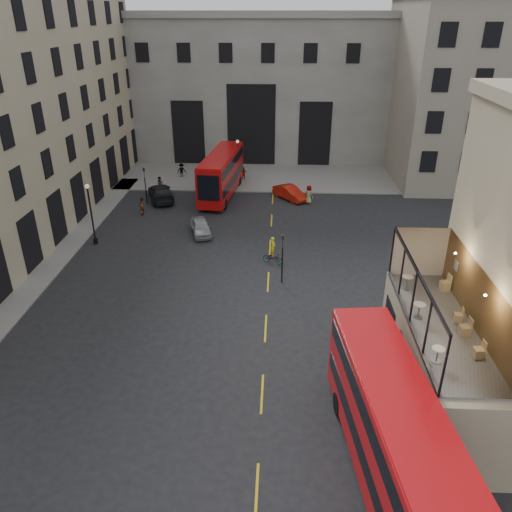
{
  "coord_description": "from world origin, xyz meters",
  "views": [
    {
      "loc": [
        -1.34,
        -20.22,
        18.06
      ],
      "look_at": [
        -2.82,
        10.2,
        3.0
      ],
      "focal_mm": 35.0,
      "sensor_mm": 36.0,
      "label": 1
    }
  ],
  "objects_px": {
    "pedestrian_e": "(142,207)",
    "street_lamp_a": "(92,218)",
    "traffic_light_far": "(145,181)",
    "cafe_chair_d": "(445,285)",
    "street_lamp_b": "(238,166)",
    "cafe_table_near": "(438,353)",
    "car_b": "(290,193)",
    "pedestrian_c": "(244,174)",
    "cafe_chair_a": "(479,352)",
    "bus_far": "(222,172)",
    "cafe_chair_b": "(465,330)",
    "bicycle": "(273,258)",
    "car_c": "(161,193)",
    "traffic_light_near": "(282,253)",
    "car_a": "(201,227)",
    "cafe_table_far": "(407,281)",
    "cafe_chair_c": "(458,317)",
    "pedestrian_a": "(160,185)",
    "cafe_table_mid": "(419,309)",
    "cyclist": "(273,247)",
    "pedestrian_d": "(309,195)",
    "pedestrian_b": "(182,171)",
    "bus_near": "(392,429)"
  },
  "relations": [
    {
      "from": "cafe_table_mid",
      "to": "cyclist",
      "type": "bearing_deg",
      "value": 114.81
    },
    {
      "from": "pedestrian_a",
      "to": "cafe_table_mid",
      "type": "distance_m",
      "value": 37.16
    },
    {
      "from": "traffic_light_far",
      "to": "bus_near",
      "type": "bearing_deg",
      "value": -60.6
    },
    {
      "from": "car_a",
      "to": "cafe_chair_b",
      "type": "xyz_separation_m",
      "value": [
        15.59,
        -21.24,
        4.21
      ]
    },
    {
      "from": "cafe_chair_b",
      "to": "car_b",
      "type": "bearing_deg",
      "value": 103.66
    },
    {
      "from": "street_lamp_b",
      "to": "cyclist",
      "type": "height_order",
      "value": "street_lamp_b"
    },
    {
      "from": "bicycle",
      "to": "pedestrian_b",
      "type": "xyz_separation_m",
      "value": [
        -11.27,
        21.87,
        0.45
      ]
    },
    {
      "from": "pedestrian_c",
      "to": "bus_near",
      "type": "bearing_deg",
      "value": 70.12
    },
    {
      "from": "traffic_light_near",
      "to": "cafe_table_near",
      "type": "xyz_separation_m",
      "value": [
        6.52,
        -14.81,
        2.63
      ]
    },
    {
      "from": "car_c",
      "to": "pedestrian_d",
      "type": "distance_m",
      "value": 15.53
    },
    {
      "from": "street_lamp_a",
      "to": "pedestrian_c",
      "type": "relative_size",
      "value": 3.48
    },
    {
      "from": "pedestrian_d",
      "to": "cafe_table_near",
      "type": "bearing_deg",
      "value": 133.91
    },
    {
      "from": "traffic_light_near",
      "to": "bicycle",
      "type": "height_order",
      "value": "traffic_light_near"
    },
    {
      "from": "cafe_chair_a",
      "to": "pedestrian_b",
      "type": "bearing_deg",
      "value": 117.36
    },
    {
      "from": "traffic_light_near",
      "to": "pedestrian_a",
      "type": "relative_size",
      "value": 2.19
    },
    {
      "from": "car_b",
      "to": "cafe_table_far",
      "type": "distance_m",
      "value": 27.68
    },
    {
      "from": "traffic_light_far",
      "to": "cafe_chair_c",
      "type": "distance_m",
      "value": 35.64
    },
    {
      "from": "pedestrian_b",
      "to": "cyclist",
      "type": "bearing_deg",
      "value": -90.06
    },
    {
      "from": "pedestrian_c",
      "to": "cafe_table_far",
      "type": "relative_size",
      "value": 2.02
    },
    {
      "from": "pedestrian_c",
      "to": "cafe_chair_d",
      "type": "distance_m",
      "value": 35.91
    },
    {
      "from": "street_lamp_b",
      "to": "bicycle",
      "type": "relative_size",
      "value": 3.28
    },
    {
      "from": "traffic_light_far",
      "to": "car_a",
      "type": "height_order",
      "value": "traffic_light_far"
    },
    {
      "from": "car_b",
      "to": "traffic_light_far",
      "type": "bearing_deg",
      "value": 148.62
    },
    {
      "from": "cafe_table_far",
      "to": "bicycle",
      "type": "bearing_deg",
      "value": 122.01
    },
    {
      "from": "car_a",
      "to": "cafe_table_near",
      "type": "relative_size",
      "value": 5.64
    },
    {
      "from": "car_b",
      "to": "pedestrian_a",
      "type": "xyz_separation_m",
      "value": [
        -14.21,
        1.57,
        0.17
      ]
    },
    {
      "from": "street_lamp_b",
      "to": "cafe_table_near",
      "type": "distance_m",
      "value": 38.66
    },
    {
      "from": "traffic_light_far",
      "to": "cafe_chair_d",
      "type": "xyz_separation_m",
      "value": [
        22.63,
        -24.62,
        2.45
      ]
    },
    {
      "from": "car_b",
      "to": "cyclist",
      "type": "bearing_deg",
      "value": -135.94
    },
    {
      "from": "pedestrian_c",
      "to": "cafe_chair_a",
      "type": "height_order",
      "value": "cafe_chair_a"
    },
    {
      "from": "cafe_chair_d",
      "to": "car_a",
      "type": "bearing_deg",
      "value": 132.92
    },
    {
      "from": "pedestrian_b",
      "to": "cafe_table_mid",
      "type": "distance_m",
      "value": 41.05
    },
    {
      "from": "traffic_light_far",
      "to": "car_a",
      "type": "xyz_separation_m",
      "value": [
        6.74,
        -7.53,
        -1.76
      ]
    },
    {
      "from": "car_c",
      "to": "traffic_light_near",
      "type": "bearing_deg",
      "value": 106.83
    },
    {
      "from": "bus_far",
      "to": "cafe_table_mid",
      "type": "height_order",
      "value": "cafe_table_mid"
    },
    {
      "from": "bus_far",
      "to": "cafe_chair_b",
      "type": "relative_size",
      "value": 12.77
    },
    {
      "from": "street_lamp_a",
      "to": "cafe_chair_b",
      "type": "distance_m",
      "value": 30.83
    },
    {
      "from": "traffic_light_near",
      "to": "cyclist",
      "type": "xyz_separation_m",
      "value": [
        -0.73,
        4.39,
        -1.6
      ]
    },
    {
      "from": "cafe_chair_c",
      "to": "bus_far",
      "type": "bearing_deg",
      "value": 115.95
    },
    {
      "from": "pedestrian_c",
      "to": "car_c",
      "type": "bearing_deg",
      "value": 9.38
    },
    {
      "from": "pedestrian_e",
      "to": "street_lamp_a",
      "type": "bearing_deg",
      "value": -14.15
    },
    {
      "from": "pedestrian_d",
      "to": "car_c",
      "type": "bearing_deg",
      "value": 35.89
    },
    {
      "from": "traffic_light_far",
      "to": "cafe_table_far",
      "type": "distance_m",
      "value": 32.21
    },
    {
      "from": "car_b",
      "to": "pedestrian_b",
      "type": "bearing_deg",
      "value": 112.31
    },
    {
      "from": "bicycle",
      "to": "cafe_table_near",
      "type": "height_order",
      "value": "cafe_table_near"
    },
    {
      "from": "traffic_light_far",
      "to": "cafe_chair_a",
      "type": "relative_size",
      "value": 4.56
    },
    {
      "from": "bus_near",
      "to": "pedestrian_b",
      "type": "height_order",
      "value": "bus_near"
    },
    {
      "from": "traffic_light_far",
      "to": "pedestrian_a",
      "type": "relative_size",
      "value": 2.19
    },
    {
      "from": "pedestrian_a",
      "to": "car_b",
      "type": "bearing_deg",
      "value": 7.2
    },
    {
      "from": "traffic_light_near",
      "to": "car_b",
      "type": "relative_size",
      "value": 0.89
    }
  ]
}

